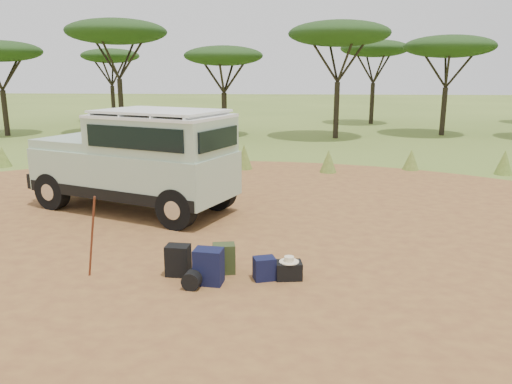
# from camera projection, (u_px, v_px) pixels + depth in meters

# --- Properties ---
(ground) EXTENTS (140.00, 140.00, 0.00)m
(ground) POSITION_uv_depth(u_px,v_px,m) (200.00, 256.00, 9.60)
(ground) COLOR #577128
(ground) RESTS_ON ground
(dirt_clearing) EXTENTS (23.00, 23.00, 0.01)m
(dirt_clearing) POSITION_uv_depth(u_px,v_px,m) (200.00, 256.00, 9.60)
(dirt_clearing) COLOR #9C6A33
(dirt_clearing) RESTS_ON ground
(grass_fringe) EXTENTS (36.60, 1.60, 0.90)m
(grass_fringe) POSITION_uv_depth(u_px,v_px,m) (247.00, 159.00, 17.90)
(grass_fringe) COLOR #577128
(grass_fringe) RESTS_ON ground
(acacia_treeline) EXTENTS (46.70, 13.20, 6.26)m
(acacia_treeline) POSITION_uv_depth(u_px,v_px,m) (277.00, 45.00, 27.60)
(acacia_treeline) COLOR black
(acacia_treeline) RESTS_ON ground
(safari_vehicle) EXTENTS (5.62, 3.87, 2.57)m
(safari_vehicle) POSITION_uv_depth(u_px,v_px,m) (139.00, 162.00, 12.49)
(safari_vehicle) COLOR #A4BCA1
(safari_vehicle) RESTS_ON ground
(walking_staff) EXTENTS (0.33, 0.23, 1.48)m
(walking_staff) POSITION_uv_depth(u_px,v_px,m) (92.00, 237.00, 8.40)
(walking_staff) COLOR brown
(walking_staff) RESTS_ON ground
(backpack_black) EXTENTS (0.42, 0.32, 0.55)m
(backpack_black) POSITION_uv_depth(u_px,v_px,m) (178.00, 260.00, 8.63)
(backpack_black) COLOR black
(backpack_black) RESTS_ON ground
(backpack_navy) EXTENTS (0.50, 0.38, 0.61)m
(backpack_navy) POSITION_uv_depth(u_px,v_px,m) (209.00, 267.00, 8.28)
(backpack_navy) COLOR #13183C
(backpack_navy) RESTS_ON ground
(backpack_olive) EXTENTS (0.43, 0.35, 0.53)m
(backpack_olive) POSITION_uv_depth(u_px,v_px,m) (224.00, 259.00, 8.73)
(backpack_olive) COLOR #37431F
(backpack_olive) RESTS_ON ground
(duffel_navy) EXTENTS (0.42, 0.36, 0.40)m
(duffel_navy) POSITION_uv_depth(u_px,v_px,m) (264.00, 269.00, 8.46)
(duffel_navy) COLOR #13183C
(duffel_navy) RESTS_ON ground
(hard_case) EXTENTS (0.47, 0.36, 0.31)m
(hard_case) POSITION_uv_depth(u_px,v_px,m) (289.00, 270.00, 8.50)
(hard_case) COLOR black
(hard_case) RESTS_ON ground
(stuff_sack) EXTENTS (0.34, 0.34, 0.30)m
(stuff_sack) POSITION_uv_depth(u_px,v_px,m) (193.00, 279.00, 8.15)
(stuff_sack) COLOR black
(stuff_sack) RESTS_ON ground
(safari_hat) EXTENTS (0.34, 0.34, 0.10)m
(safari_hat) POSITION_uv_depth(u_px,v_px,m) (289.00, 260.00, 8.46)
(safari_hat) COLOR beige
(safari_hat) RESTS_ON hard_case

